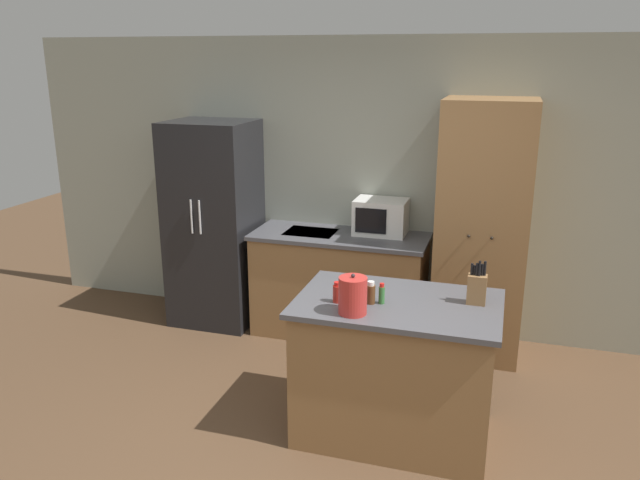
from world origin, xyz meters
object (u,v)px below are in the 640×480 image
object	(u,v)px
refrigerator	(214,224)
microwave	(381,217)
kettle	(353,296)
pantry_cabinet	(482,232)
spice_bottle_short_red	(337,293)
spice_bottle_amber_oil	(382,294)
spice_bottle_tall_dark	(371,293)
knife_block	(477,288)

from	to	relation	value
refrigerator	microwave	size ratio (longest dim) A/B	4.21
microwave	kettle	bearing A→B (deg)	-83.51
pantry_cabinet	refrigerator	bearing A→B (deg)	-179.54
microwave	spice_bottle_short_red	distance (m)	1.66
spice_bottle_short_red	spice_bottle_amber_oil	bearing A→B (deg)	12.62
microwave	spice_bottle_amber_oil	xyz separation A→B (m)	(0.34, -1.60, -0.08)
spice_bottle_short_red	kettle	distance (m)	0.20
spice_bottle_short_red	spice_bottle_amber_oil	size ratio (longest dim) A/B	1.00
spice_bottle_tall_dark	spice_bottle_short_red	world-z (taller)	spice_bottle_tall_dark
spice_bottle_amber_oil	kettle	world-z (taller)	kettle
kettle	spice_bottle_amber_oil	bearing A→B (deg)	56.67
pantry_cabinet	spice_bottle_amber_oil	bearing A→B (deg)	-109.67
microwave	kettle	xyz separation A→B (m)	(0.20, -1.80, -0.03)
kettle	microwave	bearing A→B (deg)	96.49
spice_bottle_tall_dark	kettle	bearing A→B (deg)	-110.40
microwave	spice_bottle_short_red	xyz separation A→B (m)	(0.07, -1.66, -0.08)
microwave	knife_block	world-z (taller)	microwave
refrigerator	spice_bottle_tall_dark	world-z (taller)	refrigerator
knife_block	spice_bottle_short_red	world-z (taller)	knife_block
microwave	spice_bottle_amber_oil	bearing A→B (deg)	-78.00
spice_bottle_short_red	spice_bottle_tall_dark	bearing A→B (deg)	11.52
refrigerator	knife_block	distance (m)	2.75
refrigerator	kettle	distance (m)	2.40
microwave	kettle	world-z (taller)	microwave
refrigerator	microwave	world-z (taller)	refrigerator
pantry_cabinet	spice_bottle_short_red	distance (m)	1.73
kettle	spice_bottle_short_red	bearing A→B (deg)	133.03
microwave	spice_bottle_amber_oil	size ratio (longest dim) A/B	3.35
pantry_cabinet	spice_bottle_tall_dark	size ratio (longest dim) A/B	14.58
refrigerator	kettle	world-z (taller)	refrigerator
microwave	kettle	size ratio (longest dim) A/B	1.77
spice_bottle_tall_dark	spice_bottle_amber_oil	bearing A→B (deg)	16.01
refrigerator	knife_block	world-z (taller)	refrigerator
pantry_cabinet	kettle	distance (m)	1.80
pantry_cabinet	spice_bottle_amber_oil	distance (m)	1.56
spice_bottle_tall_dark	spice_bottle_short_red	bearing A→B (deg)	-168.48
spice_bottle_short_red	microwave	bearing A→B (deg)	92.42
pantry_cabinet	spice_bottle_amber_oil	xyz separation A→B (m)	(-0.53, -1.47, -0.05)
kettle	pantry_cabinet	bearing A→B (deg)	68.49
refrigerator	spice_bottle_short_red	world-z (taller)	refrigerator
spice_bottle_short_red	kettle	xyz separation A→B (m)	(0.13, -0.14, 0.05)
knife_block	spice_bottle_tall_dark	bearing A→B (deg)	-163.39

